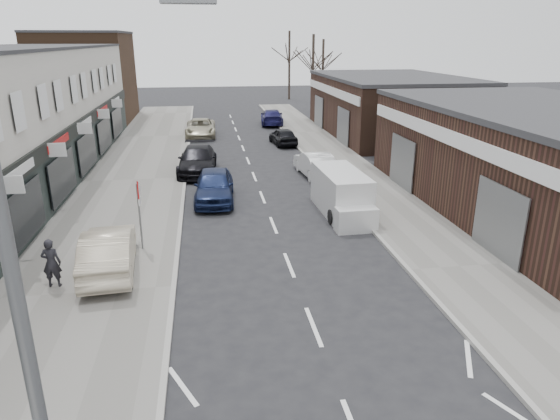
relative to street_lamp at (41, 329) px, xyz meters
name	(u,v)px	position (x,y,z in m)	size (l,w,h in m)	color
pavement_left	(134,180)	(-2.22, 22.80, -4.56)	(5.50, 64.00, 0.12)	slate
pavement_right	(351,172)	(10.28, 22.80, -4.56)	(3.50, 64.00, 0.12)	slate
brick_block_far	(86,78)	(-8.97, 45.80, -0.62)	(8.00, 10.00, 8.00)	#412B1C
right_unit_near	(550,163)	(17.03, 14.80, -2.37)	(10.00, 18.00, 4.50)	#39241A
right_unit_far	(390,106)	(17.03, 34.80, -2.37)	(10.00, 16.00, 4.50)	#39241A
tree_far_a	(312,112)	(13.53, 48.80, -4.62)	(3.60, 3.60, 8.00)	#382D26
tree_far_b	(322,104)	(16.03, 54.80, -4.62)	(3.60, 3.60, 7.50)	#382D26
tree_far_c	(289,99)	(13.03, 60.80, -4.62)	(3.60, 3.60, 8.50)	#382D26
street_lamp	(41,329)	(0.00, 0.00, 0.00)	(2.23, 0.22, 8.00)	slate
warning_sign	(139,195)	(-0.63, 12.80, -2.42)	(0.12, 0.80, 2.70)	slate
white_van	(342,194)	(7.78, 15.86, -3.71)	(1.87, 4.99, 1.92)	silver
sedan_on_pavement	(109,251)	(-1.53, 11.00, -3.76)	(1.57, 4.50, 1.48)	#BDB097
pedestrian	(51,263)	(-3.10, 10.15, -3.70)	(0.58, 0.38, 1.59)	black
parked_car_left_a	(214,186)	(2.16, 18.53, -3.84)	(1.84, 4.58, 1.56)	#151F43
parked_car_left_b	(198,160)	(1.33, 24.19, -3.85)	(2.14, 5.27, 1.53)	black
parked_car_left_c	(201,128)	(1.52, 35.82, -3.91)	(2.34, 5.09, 1.41)	#9F987F
parked_car_right_a	(315,164)	(8.03, 22.45, -3.91)	(1.50, 4.29, 1.41)	silver
parked_car_right_b	(283,136)	(7.61, 31.59, -3.98)	(1.51, 3.75, 1.28)	black
parked_car_right_c	(272,117)	(8.03, 40.86, -3.92)	(1.97, 4.85, 1.41)	#161544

